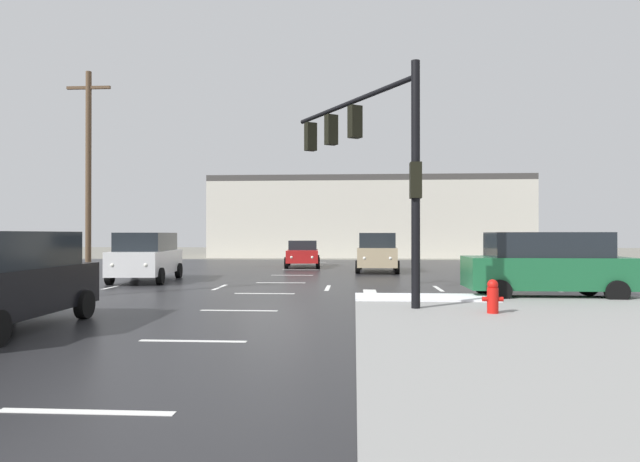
{
  "coord_description": "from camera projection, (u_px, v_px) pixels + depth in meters",
  "views": [
    {
      "loc": [
        2.97,
        -19.86,
        2.0
      ],
      "look_at": [
        1.18,
        8.4,
        2.15
      ],
      "focal_mm": 30.57,
      "sensor_mm": 36.0,
      "label": 1
    }
  ],
  "objects": [
    {
      "name": "road_asphalt",
      "position": [
        273.0,
        288.0,
        20.0
      ],
      "size": [
        44.0,
        44.0,
        0.02
      ],
      "primitive_type": "cube",
      "color": "#232326",
      "rests_on": "ground_plane"
    },
    {
      "name": "traffic_signal_mast",
      "position": [
        369.0,
        148.0,
        15.45
      ],
      "size": [
        3.56,
        5.54,
        6.21
      ],
      "rotation": [
        0.0,
        0.0,
        2.13
      ],
      "color": "black",
      "rests_on": "sidewalk_corner"
    },
    {
      "name": "suv_black",
      "position": [
        0.0,
        278.0,
        11.12
      ],
      "size": [
        2.25,
        4.87,
        2.03
      ],
      "rotation": [
        0.0,
        0.0,
        -1.55
      ],
      "color": "black",
      "rests_on": "road_asphalt"
    },
    {
      "name": "lane_markings",
      "position": [
        303.0,
        292.0,
        18.55
      ],
      "size": [
        36.15,
        36.15,
        0.01
      ],
      "color": "silver",
      "rests_on": "road_asphalt"
    },
    {
      "name": "sedan_red",
      "position": [
        303.0,
        253.0,
        32.65
      ],
      "size": [
        2.29,
        4.64,
        1.58
      ],
      "rotation": [
        0.0,
        0.0,
        -1.5
      ],
      "color": "#B21919",
      "rests_on": "road_asphalt"
    },
    {
      "name": "fire_hydrant",
      "position": [
        493.0,
        296.0,
        12.74
      ],
      "size": [
        0.48,
        0.26,
        0.79
      ],
      "color": "red",
      "rests_on": "sidewalk_corner"
    },
    {
      "name": "suv_tan",
      "position": [
        377.0,
        251.0,
        28.58
      ],
      "size": [
        2.34,
        4.91,
        2.03
      ],
      "rotation": [
        0.0,
        0.0,
        -1.61
      ],
      "color": "tan",
      "rests_on": "road_asphalt"
    },
    {
      "name": "strip_building_background",
      "position": [
        368.0,
        218.0,
        48.38
      ],
      "size": [
        27.05,
        8.0,
        6.89
      ],
      "color": "beige",
      "rests_on": "ground_plane"
    },
    {
      "name": "snow_strip_curbside",
      "position": [
        425.0,
        297.0,
        15.69
      ],
      "size": [
        4.0,
        1.6,
        0.06
      ],
      "primitive_type": "cube",
      "color": "white",
      "rests_on": "sidewalk_corner"
    },
    {
      "name": "ground_plane",
      "position": [
        273.0,
        288.0,
        20.0
      ],
      "size": [
        120.0,
        120.0,
        0.0
      ],
      "primitive_type": "plane",
      "color": "slate"
    },
    {
      "name": "suv_white",
      "position": [
        147.0,
        256.0,
        22.81
      ],
      "size": [
        2.56,
        4.98,
        2.03
      ],
      "rotation": [
        0.0,
        0.0,
        -1.47
      ],
      "color": "white",
      "rests_on": "road_asphalt"
    },
    {
      "name": "suv_green",
      "position": [
        546.0,
        264.0,
        16.53
      ],
      "size": [
        4.85,
        2.19,
        2.03
      ],
      "rotation": [
        0.0,
        0.0,
        -0.01
      ],
      "color": "#195933",
      "rests_on": "road_asphalt"
    },
    {
      "name": "utility_pole_far",
      "position": [
        88.0,
        168.0,
        26.95
      ],
      "size": [
        2.2,
        0.28,
        10.06
      ],
      "color": "brown",
      "rests_on": "ground_plane"
    }
  ]
}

